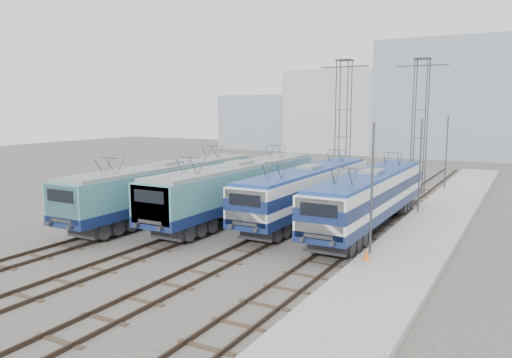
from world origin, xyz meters
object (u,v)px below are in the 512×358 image
(locomotive_far_right, at_px, (370,195))
(catenary_tower_east, at_px, (420,120))
(catenary_tower_west, at_px, (343,119))
(mast_rear, at_px, (446,154))
(locomotive_far_left, at_px, (167,185))
(mast_mid, at_px, (420,167))
(locomotive_center_right, at_px, (308,188))
(locomotive_center_left, at_px, (238,186))
(safety_cone, at_px, (366,255))
(mast_front, at_px, (372,192))

(locomotive_far_right, distance_m, catenary_tower_east, 16.40)
(catenary_tower_east, bearing_deg, catenary_tower_west, -162.90)
(locomotive_far_right, height_order, mast_rear, mast_rear)
(locomotive_far_left, xyz_separation_m, mast_mid, (15.35, 9.32, 1.20))
(locomotive_far_left, distance_m, locomotive_center_right, 9.88)
(mast_mid, height_order, mast_rear, same)
(locomotive_far_right, bearing_deg, locomotive_center_left, -171.43)
(locomotive_far_left, bearing_deg, safety_cone, -14.05)
(locomotive_far_right, bearing_deg, mast_mid, 72.32)
(locomotive_far_left, height_order, safety_cone, locomotive_far_left)
(locomotive_center_right, xyz_separation_m, catenary_tower_east, (4.25, 15.25, 4.40))
(catenary_tower_west, xyz_separation_m, safety_cone, (8.78, -21.21, -6.06))
(locomotive_center_left, xyz_separation_m, mast_mid, (10.85, 7.16, 1.18))
(locomotive_center_left, xyz_separation_m, catenary_tower_east, (8.75, 17.16, 4.32))
(locomotive_far_left, relative_size, locomotive_far_right, 1.05)
(mast_front, height_order, mast_rear, same)
(locomotive_center_right, bearing_deg, mast_mid, 39.59)
(locomotive_center_right, bearing_deg, safety_cone, -50.63)
(catenary_tower_west, bearing_deg, mast_mid, -42.93)
(locomotive_far_left, height_order, mast_rear, mast_rear)
(mast_front, bearing_deg, locomotive_far_left, 170.10)
(mast_front, relative_size, mast_mid, 1.00)
(locomotive_far_right, relative_size, mast_front, 2.52)
(locomotive_far_left, relative_size, catenary_tower_west, 1.54)
(locomotive_far_right, xyz_separation_m, catenary_tower_west, (-6.75, 13.80, 4.38))
(locomotive_center_right, xyz_separation_m, mast_rear, (6.35, 17.25, 1.26))
(locomotive_center_left, height_order, mast_mid, mast_mid)
(locomotive_far_left, distance_m, catenary_tower_west, 19.09)
(mast_front, height_order, mast_mid, same)
(mast_front, bearing_deg, locomotive_center_right, 133.26)
(catenary_tower_west, bearing_deg, mast_rear, 24.94)
(locomotive_far_left, height_order, mast_mid, mast_mid)
(safety_cone, bearing_deg, catenary_tower_west, 112.48)
(locomotive_center_left, distance_m, locomotive_far_right, 9.10)
(locomotive_center_left, distance_m, mast_front, 11.94)
(locomotive_center_left, height_order, mast_front, mast_front)
(locomotive_far_right, bearing_deg, locomotive_center_right, 173.01)
(safety_cone, bearing_deg, locomotive_center_left, 151.27)
(catenary_tower_west, xyz_separation_m, mast_front, (8.60, -20.00, -3.14))
(locomotive_center_left, distance_m, catenary_tower_west, 15.92)
(safety_cone, bearing_deg, mast_rear, 90.40)
(locomotive_far_left, height_order, locomotive_center_right, locomotive_far_left)
(locomotive_center_right, distance_m, mast_mid, 8.34)
(mast_front, xyz_separation_m, safety_cone, (0.18, -1.21, -2.92))
(locomotive_center_left, distance_m, locomotive_center_right, 4.89)
(locomotive_far_left, bearing_deg, catenary_tower_east, 55.56)
(catenary_tower_west, relative_size, mast_rear, 1.71)
(locomotive_far_right, distance_m, mast_front, 6.58)
(locomotive_far_left, xyz_separation_m, mast_front, (15.35, -2.68, 1.20))
(locomotive_center_left, relative_size, catenary_tower_west, 1.56)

